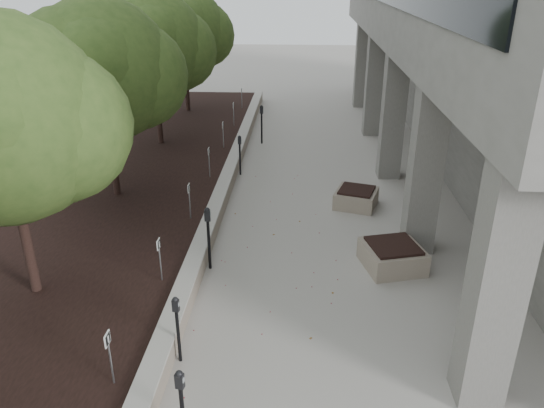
% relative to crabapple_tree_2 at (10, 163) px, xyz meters
% --- Properties ---
extents(retaining_wall, '(0.39, 26.00, 0.50)m').
position_rel_crabapple_tree_2_xyz_m(retaining_wall, '(2.97, 6.00, -2.87)').
color(retaining_wall, gray).
rests_on(retaining_wall, ground).
extents(planting_bed, '(7.00, 26.00, 0.40)m').
position_rel_crabapple_tree_2_xyz_m(planting_bed, '(-0.70, 6.00, -2.92)').
color(planting_bed, black).
rests_on(planting_bed, ground).
extents(crabapple_tree_2, '(4.60, 4.00, 5.44)m').
position_rel_crabapple_tree_2_xyz_m(crabapple_tree_2, '(0.00, 0.00, 0.00)').
color(crabapple_tree_2, '#35501E').
rests_on(crabapple_tree_2, planting_bed).
extents(crabapple_tree_3, '(4.60, 4.00, 5.44)m').
position_rel_crabapple_tree_2_xyz_m(crabapple_tree_3, '(0.00, 5.00, 0.00)').
color(crabapple_tree_3, '#35501E').
rests_on(crabapple_tree_3, planting_bed).
extents(crabapple_tree_4, '(4.60, 4.00, 5.44)m').
position_rel_crabapple_tree_2_xyz_m(crabapple_tree_4, '(0.00, 10.00, 0.00)').
color(crabapple_tree_4, '#35501E').
rests_on(crabapple_tree_4, planting_bed).
extents(crabapple_tree_5, '(4.60, 4.00, 5.44)m').
position_rel_crabapple_tree_2_xyz_m(crabapple_tree_5, '(0.00, 15.00, 0.00)').
color(crabapple_tree_5, '#35501E').
rests_on(crabapple_tree_5, planting_bed).
extents(parking_sign_2, '(0.04, 0.22, 0.96)m').
position_rel_crabapple_tree_2_xyz_m(parking_sign_2, '(2.45, -2.50, -2.24)').
color(parking_sign_2, black).
rests_on(parking_sign_2, planting_bed).
extents(parking_sign_3, '(0.04, 0.22, 0.96)m').
position_rel_crabapple_tree_2_xyz_m(parking_sign_3, '(2.45, 0.50, -2.24)').
color(parking_sign_3, black).
rests_on(parking_sign_3, planting_bed).
extents(parking_sign_4, '(0.04, 0.22, 0.96)m').
position_rel_crabapple_tree_2_xyz_m(parking_sign_4, '(2.45, 3.50, -2.24)').
color(parking_sign_4, black).
rests_on(parking_sign_4, planting_bed).
extents(parking_sign_5, '(0.04, 0.22, 0.96)m').
position_rel_crabapple_tree_2_xyz_m(parking_sign_5, '(2.45, 6.50, -2.24)').
color(parking_sign_5, black).
rests_on(parking_sign_5, planting_bed).
extents(parking_sign_6, '(0.04, 0.22, 0.96)m').
position_rel_crabapple_tree_2_xyz_m(parking_sign_6, '(2.45, 9.50, -2.24)').
color(parking_sign_6, black).
rests_on(parking_sign_6, planting_bed).
extents(parking_sign_7, '(0.04, 0.22, 0.96)m').
position_rel_crabapple_tree_2_xyz_m(parking_sign_7, '(2.45, 12.50, -2.24)').
color(parking_sign_7, black).
rests_on(parking_sign_7, planting_bed).
extents(parking_sign_8, '(0.04, 0.22, 0.96)m').
position_rel_crabapple_tree_2_xyz_m(parking_sign_8, '(2.45, 15.50, -2.24)').
color(parking_sign_8, black).
rests_on(parking_sign_8, planting_bed).
extents(parking_meter_2, '(0.14, 0.11, 1.34)m').
position_rel_crabapple_tree_2_xyz_m(parking_meter_2, '(3.25, -1.47, -2.45)').
color(parking_meter_2, black).
rests_on(parking_meter_2, ground).
extents(parking_meter_3, '(0.16, 0.12, 1.55)m').
position_rel_crabapple_tree_2_xyz_m(parking_meter_3, '(3.25, 1.69, -2.35)').
color(parking_meter_3, black).
rests_on(parking_meter_3, ground).
extents(parking_meter_4, '(0.15, 0.11, 1.37)m').
position_rel_crabapple_tree_2_xyz_m(parking_meter_4, '(3.25, 7.81, -2.44)').
color(parking_meter_4, black).
rests_on(parking_meter_4, ground).
extents(parking_meter_5, '(0.15, 0.11, 1.54)m').
position_rel_crabapple_tree_2_xyz_m(parking_meter_5, '(3.70, 11.37, -2.35)').
color(parking_meter_5, black).
rests_on(parking_meter_5, ground).
extents(planter_front, '(1.55, 1.55, 0.59)m').
position_rel_crabapple_tree_2_xyz_m(planter_front, '(7.46, 2.01, -2.82)').
color(planter_front, gray).
rests_on(planter_front, ground).
extents(planter_back, '(1.41, 1.41, 0.53)m').
position_rel_crabapple_tree_2_xyz_m(planter_back, '(6.92, 5.46, -2.86)').
color(planter_back, gray).
rests_on(planter_back, ground).
extents(berry_scatter, '(3.30, 14.10, 0.02)m').
position_rel_crabapple_tree_2_xyz_m(berry_scatter, '(4.70, 2.00, -3.11)').
color(berry_scatter, maroon).
rests_on(berry_scatter, ground).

